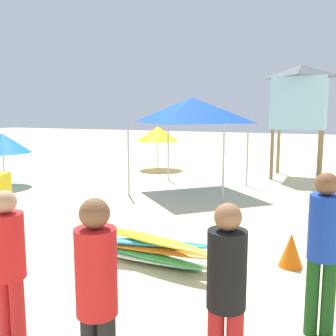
% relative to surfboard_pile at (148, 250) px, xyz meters
% --- Properties ---
extents(surfboard_pile, '(2.36, 0.74, 0.48)m').
position_rel_surfboard_pile_xyz_m(surfboard_pile, '(0.00, 0.00, 0.00)').
color(surfboard_pile, green).
rests_on(surfboard_pile, ground).
extents(lifeguard_near_left, '(0.32, 0.32, 1.66)m').
position_rel_surfboard_pile_xyz_m(lifeguard_near_left, '(-0.20, -2.55, 0.71)').
color(lifeguard_near_left, red).
rests_on(lifeguard_near_left, ground).
extents(lifeguard_near_center, '(0.32, 0.32, 1.68)m').
position_rel_surfboard_pile_xyz_m(lifeguard_near_center, '(1.87, -2.28, 0.72)').
color(lifeguard_near_center, red).
rests_on(lifeguard_near_center, ground).
extents(lifeguard_near_right, '(0.32, 0.32, 1.76)m').
position_rel_surfboard_pile_xyz_m(lifeguard_near_right, '(1.01, -2.84, 0.77)').
color(lifeguard_near_right, black).
rests_on(lifeguard_near_right, ground).
extents(lifeguard_far_right, '(0.32, 0.32, 1.78)m').
position_rel_surfboard_pile_xyz_m(lifeguard_far_right, '(2.55, -0.98, 0.79)').
color(lifeguard_far_right, '#194C19').
rests_on(lifeguard_far_right, ground).
extents(popup_canopy, '(2.84, 2.84, 2.81)m').
position_rel_surfboard_pile_xyz_m(popup_canopy, '(-1.43, 5.75, 2.19)').
color(popup_canopy, '#B2B2B7').
rests_on(popup_canopy, ground).
extents(lifeguard_tower, '(1.98, 1.98, 4.02)m').
position_rel_surfboard_pile_xyz_m(lifeguard_tower, '(1.26, 9.50, 2.66)').
color(lifeguard_tower, olive).
rests_on(lifeguard_tower, ground).
extents(beach_umbrella_left, '(1.81, 1.81, 1.70)m').
position_rel_surfboard_pile_xyz_m(beach_umbrella_left, '(-7.27, 4.00, 1.14)').
color(beach_umbrella_left, beige).
rests_on(beach_umbrella_left, ground).
extents(beach_umbrella_mid, '(1.77, 1.77, 1.78)m').
position_rel_surfboard_pile_xyz_m(beach_umbrella_mid, '(-4.30, 9.38, 1.22)').
color(beach_umbrella_mid, beige).
rests_on(beach_umbrella_mid, ground).
extents(traffic_cone_near, '(0.37, 0.37, 0.53)m').
position_rel_surfboard_pile_xyz_m(traffic_cone_near, '(2.05, 0.85, 0.02)').
color(traffic_cone_near, orange).
rests_on(traffic_cone_near, ground).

